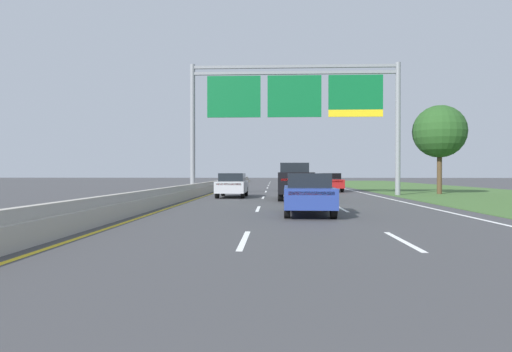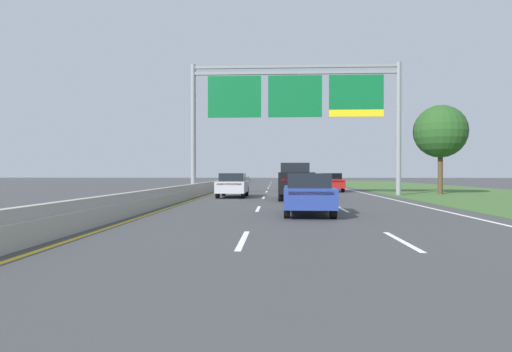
{
  "view_description": "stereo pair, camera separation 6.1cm",
  "coord_description": "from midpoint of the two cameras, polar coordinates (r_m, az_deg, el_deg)",
  "views": [
    {
      "loc": [
        -1.14,
        0.18,
        1.58
      ],
      "look_at": [
        -1.91,
        18.72,
        1.46
      ],
      "focal_mm": 30.81,
      "sensor_mm": 36.0,
      "label": 1
    },
    {
      "loc": [
        -1.08,
        0.19,
        1.58
      ],
      "look_at": [
        -1.91,
        18.72,
        1.46
      ],
      "focal_mm": 30.81,
      "sensor_mm": 36.0,
      "label": 2
    }
  ],
  "objects": [
    {
      "name": "pickup_truck_black",
      "position": [
        26.47,
        4.97,
        -0.71
      ],
      "size": [
        2.05,
        5.42,
        2.2
      ],
      "rotation": [
        0.0,
        0.0,
        1.56
      ],
      "color": "black",
      "rests_on": "ground"
    },
    {
      "name": "lane_striping",
      "position": [
        34.41,
        4.22,
        -2.24
      ],
      "size": [
        11.96,
        106.0,
        0.01
      ],
      "color": "white",
      "rests_on": "ground"
    },
    {
      "name": "car_blue_centre_lane_sedan",
      "position": [
        16.87,
        6.69,
        -2.21
      ],
      "size": [
        1.94,
        4.45,
        1.57
      ],
      "rotation": [
        0.0,
        0.0,
        1.54
      ],
      "color": "navy",
      "rests_on": "ground"
    },
    {
      "name": "roadside_tree_mid",
      "position": [
        35.78,
        22.68,
        5.33
      ],
      "size": [
        3.92,
        3.92,
        6.66
      ],
      "color": "#4C3823",
      "rests_on": "ground"
    },
    {
      "name": "ground_plane",
      "position": [
        34.87,
        4.2,
        -2.21
      ],
      "size": [
        220.0,
        220.0,
        0.0
      ],
      "primitive_type": "plane",
      "color": "#3D3D3F"
    },
    {
      "name": "overhead_sign_gantry",
      "position": [
        31.94,
        4.94,
        9.58
      ],
      "size": [
        15.06,
        0.42,
        9.45
      ],
      "color": "gray",
      "rests_on": "ground"
    },
    {
      "name": "grass_verge_right",
      "position": [
        37.96,
        25.76,
        -2.02
      ],
      "size": [
        14.0,
        110.0,
        0.02
      ],
      "primitive_type": "cube",
      "color": "#3D602D",
      "rests_on": "ground"
    },
    {
      "name": "car_red_right_lane_sedan",
      "position": [
        37.99,
        9.5,
        -0.77
      ],
      "size": [
        1.9,
        4.43,
        1.57
      ],
      "rotation": [
        0.0,
        0.0,
        1.59
      ],
      "color": "maroon",
      "rests_on": "ground"
    },
    {
      "name": "median_barrier_concrete",
      "position": [
        35.27,
        -6.59,
        -1.61
      ],
      "size": [
        0.6,
        110.0,
        0.85
      ],
      "color": "#A8A399",
      "rests_on": "ground"
    },
    {
      "name": "car_silver_left_lane_sedan",
      "position": [
        28.81,
        -3.15,
        -1.13
      ],
      "size": [
        1.86,
        4.41,
        1.57
      ],
      "rotation": [
        0.0,
        0.0,
        1.56
      ],
      "color": "#B2B5BA",
      "rests_on": "ground"
    }
  ]
}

